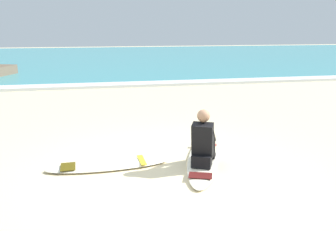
# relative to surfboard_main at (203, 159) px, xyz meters

# --- Properties ---
(ground_plane) EXTENTS (80.00, 80.00, 0.00)m
(ground_plane) POSITION_rel_surfboard_main_xyz_m (-0.77, -0.30, -0.04)
(ground_plane) COLOR beige
(sea) EXTENTS (80.00, 28.00, 0.10)m
(sea) POSITION_rel_surfboard_main_xyz_m (-0.77, 22.32, 0.01)
(sea) COLOR teal
(sea) RESTS_ON ground
(breaking_foam) EXTENTS (80.00, 0.90, 0.11)m
(breaking_foam) POSITION_rel_surfboard_main_xyz_m (-0.77, 8.62, 0.02)
(breaking_foam) COLOR white
(breaking_foam) RESTS_ON ground
(surfboard_main) EXTENTS (1.34, 2.55, 0.08)m
(surfboard_main) POSITION_rel_surfboard_main_xyz_m (0.00, 0.00, 0.00)
(surfboard_main) COLOR #EFE5C6
(surfboard_main) RESTS_ON ground
(surfer_seated) EXTENTS (0.60, 0.77, 0.95)m
(surfer_seated) POSITION_rel_surfboard_main_xyz_m (-0.09, -0.29, 0.40)
(surfer_seated) COLOR black
(surfer_seated) RESTS_ON surfboard_main
(surfboard_spare_near) EXTENTS (2.08, 0.61, 0.08)m
(surfboard_spare_near) POSITION_rel_surfboard_main_xyz_m (-1.66, 0.06, 0.00)
(surfboard_spare_near) COLOR #EFE5C6
(surfboard_spare_near) RESTS_ON ground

